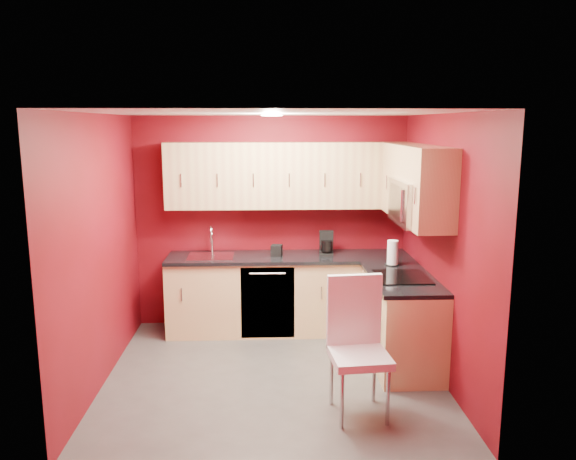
{
  "coord_description": "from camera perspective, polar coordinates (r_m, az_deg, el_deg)",
  "views": [
    {
      "loc": [
        -0.07,
        -5.11,
        2.4
      ],
      "look_at": [
        0.16,
        0.55,
        1.33
      ],
      "focal_mm": 35.0,
      "sensor_mm": 36.0,
      "label": 1
    }
  ],
  "objects": [
    {
      "name": "floor",
      "position": [
        5.65,
        -1.47,
        -14.47
      ],
      "size": [
        3.2,
        3.2,
        0.0
      ],
      "primitive_type": "plane",
      "color": "#4A4745",
      "rests_on": "ground"
    },
    {
      "name": "cooktop",
      "position": [
        5.68,
        11.53,
        -4.7
      ],
      "size": [
        0.5,
        0.55,
        0.01
      ],
      "primitive_type": "cube",
      "color": "black",
      "rests_on": "countertop_right"
    },
    {
      "name": "wall_right",
      "position": [
        5.5,
        15.39,
        -1.78
      ],
      "size": [
        0.0,
        3.0,
        3.0
      ],
      "primitive_type": "plane",
      "rotation": [
        1.57,
        0.0,
        -1.57
      ],
      "color": "maroon",
      "rests_on": "floor"
    },
    {
      "name": "dishwasher_front",
      "position": [
        6.33,
        -2.08,
        -7.39
      ],
      "size": [
        0.6,
        0.02,
        0.82
      ],
      "primitive_type": "cube",
      "color": "black",
      "rests_on": "base_cabinets_back"
    },
    {
      "name": "countertop_right",
      "position": [
        5.72,
        11.48,
        -4.85
      ],
      "size": [
        0.63,
        1.27,
        0.04
      ],
      "primitive_type": "cube",
      "color": "black",
      "rests_on": "base_cabinets_right"
    },
    {
      "name": "paper_towel",
      "position": [
        6.12,
        10.57,
        -2.29
      ],
      "size": [
        0.2,
        0.2,
        0.27
      ],
      "primitive_type": null,
      "rotation": [
        0.0,
        0.0,
        0.37
      ],
      "color": "white",
      "rests_on": "countertop_right"
    },
    {
      "name": "downlight",
      "position": [
        5.41,
        -1.65,
        11.58
      ],
      "size": [
        0.2,
        0.2,
        0.01
      ],
      "primitive_type": "cylinder",
      "color": "white",
      "rests_on": "ceiling"
    },
    {
      "name": "base_cabinets_back",
      "position": [
        6.61,
        0.09,
        -6.59
      ],
      "size": [
        2.8,
        0.6,
        0.87
      ],
      "primitive_type": "cube",
      "color": "#E5C982",
      "rests_on": "floor"
    },
    {
      "name": "coffee_maker",
      "position": [
        6.51,
        3.92,
        -1.35
      ],
      "size": [
        0.18,
        0.23,
        0.27
      ],
      "primitive_type": null,
      "rotation": [
        0.0,
        0.0,
        -0.09
      ],
      "color": "black",
      "rests_on": "countertop_back"
    },
    {
      "name": "napkin_holder",
      "position": [
        6.45,
        -1.16,
        -2.09
      ],
      "size": [
        0.14,
        0.14,
        0.13
      ],
      "primitive_type": null,
      "rotation": [
        0.0,
        0.0,
        -0.22
      ],
      "color": "black",
      "rests_on": "countertop_back"
    },
    {
      "name": "upper_cabinets_right",
      "position": [
        5.77,
        12.72,
        5.33
      ],
      "size": [
        0.35,
        1.55,
        0.75
      ],
      "color": "tan",
      "rests_on": "wall_right"
    },
    {
      "name": "sink",
      "position": [
        6.51,
        -7.85,
        -2.33
      ],
      "size": [
        0.52,
        0.42,
        0.35
      ],
      "color": "silver",
      "rests_on": "countertop_back"
    },
    {
      "name": "countertop_back",
      "position": [
        6.48,
        0.1,
        -2.79
      ],
      "size": [
        2.8,
        0.63,
        0.04
      ],
      "primitive_type": "cube",
      "color": "black",
      "rests_on": "base_cabinets_back"
    },
    {
      "name": "wall_back",
      "position": [
        6.71,
        -1.72,
        0.82
      ],
      "size": [
        3.2,
        0.0,
        3.2
      ],
      "primitive_type": "plane",
      "rotation": [
        1.57,
        0.0,
        0.0
      ],
      "color": "maroon",
      "rests_on": "floor"
    },
    {
      "name": "base_cabinets_right",
      "position": [
        5.87,
        11.43,
        -9.09
      ],
      "size": [
        0.6,
        1.3,
        0.87
      ],
      "primitive_type": "cube",
      "color": "#E5C982",
      "rests_on": "floor"
    },
    {
      "name": "wall_front",
      "position": [
        3.79,
        -1.21,
        -7.0
      ],
      "size": [
        3.2,
        0.0,
        3.2
      ],
      "primitive_type": "plane",
      "rotation": [
        -1.57,
        0.0,
        0.0
      ],
      "color": "maroon",
      "rests_on": "floor"
    },
    {
      "name": "microwave",
      "position": [
        5.56,
        12.96,
        2.76
      ],
      "size": [
        0.42,
        0.76,
        0.42
      ],
      "color": "silver",
      "rests_on": "upper_cabinets_right"
    },
    {
      "name": "wall_left",
      "position": [
        5.46,
        -18.6,
        -2.05
      ],
      "size": [
        0.0,
        3.0,
        3.0
      ],
      "primitive_type": "plane",
      "rotation": [
        1.57,
        0.0,
        1.57
      ],
      "color": "maroon",
      "rests_on": "floor"
    },
    {
      "name": "dining_chair",
      "position": [
        4.76,
        7.29,
        -11.93
      ],
      "size": [
        0.51,
        0.53,
        1.16
      ],
      "primitive_type": null,
      "rotation": [
        0.0,
        0.0,
        0.09
      ],
      "color": "silver",
      "rests_on": "floor"
    },
    {
      "name": "upper_cabinets_back",
      "position": [
        6.47,
        0.05,
        5.59
      ],
      "size": [
        2.8,
        0.35,
        0.75
      ],
      "primitive_type": "cube",
      "color": "tan",
      "rests_on": "wall_back"
    },
    {
      "name": "ceiling",
      "position": [
        5.11,
        -1.61,
        11.8
      ],
      "size": [
        3.2,
        3.2,
        0.0
      ],
      "primitive_type": "plane",
      "rotation": [
        3.14,
        0.0,
        0.0
      ],
      "color": "white",
      "rests_on": "wall_back"
    }
  ]
}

